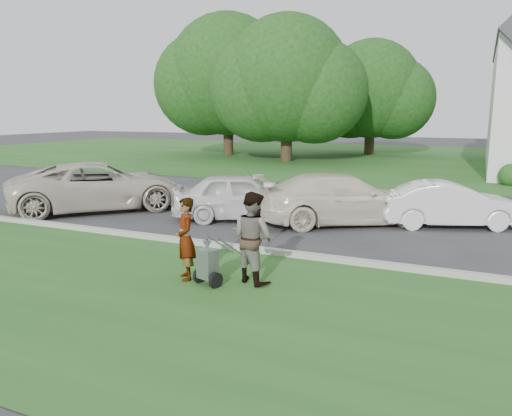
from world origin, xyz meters
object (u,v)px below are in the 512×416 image
Objects in this scene: striping_cart at (208,265)px; car_d at (450,204)px; tree_left at (287,85)px; parking_meter_near at (252,219)px; car_c at (342,199)px; tree_back at (371,94)px; person_right at (253,238)px; car_b at (243,196)px; tree_far at (228,81)px; person_left at (186,240)px; car_a at (100,186)px.

car_d is (3.96, 7.40, 0.24)m from striping_cart.
tree_left is 23.55m from parking_meter_near.
car_c is 1.30× the size of car_d.
person_right is (4.20, -31.39, -3.82)m from tree_back.
tree_back is at bearing -23.23° from car_b.
striping_cart is 2.06m from parking_meter_near.
car_b reaches higher than striping_cart.
car_c is at bearing 86.01° from car_d.
tree_far reaches higher than car_d.
car_b is at bearing -61.57° from tree_far.
tree_back is at bearing 63.43° from tree_left.
tree_left is 25.50m from striping_cart.
tree_back is 8.46× the size of striping_cart.
tree_back is at bearing -58.76° from person_right.
parking_meter_near is at bearing 107.55° from striping_cart.
striping_cart is 0.77× the size of parking_meter_near.
person_left is 0.41× the size of car_d.
car_c is at bearing -54.70° from tree_far.
parking_meter_near reaches higher than striping_cart.
tree_far is 24.55m from car_b.
tree_back reaches higher than striping_cart.
striping_cart is at bearing 173.06° from car_b.
car_a is 5.21m from car_b.
car_b is (-2.04, 5.78, 0.32)m from striping_cart.
car_a is 11.40m from car_d.
parking_meter_near is 4.31m from car_b.
tree_far is 30.35m from person_right.
car_c is at bearing 78.25° from parking_meter_near.
car_a is at bearing 156.16° from parking_meter_near.
striping_cart is at bearing -90.51° from parking_meter_near.
tree_far is at bearing 134.67° from striping_cart.
car_b is (5.18, 0.58, -0.09)m from car_a.
tree_far reaches higher than person_right.
tree_back reaches higher than parking_meter_near.
tree_left is 1.11× the size of tree_back.
tree_far is 30.13m from person_left.
parking_meter_near is (0.02, 2.00, 0.50)m from striping_cart.
tree_far reaches higher than striping_cart.
tree_far is (-6.00, 3.00, 0.58)m from tree_left.
car_a is (-7.24, 3.20, -0.10)m from parking_meter_near.
person_left is 1.13× the size of parking_meter_near.
tree_left is 19.83m from car_c.
person_left is at bearing -173.88° from car_a.
car_b is at bearing -38.64° from person_right.
person_right is 5.99m from car_c.
car_c is at bearing 124.39° from person_left.
person_left is (2.90, -31.79, -3.90)m from tree_back.
car_a is 8.29m from car_c.
person_right is at bearing 65.08° from person_left.
person_left reaches higher than car_d.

